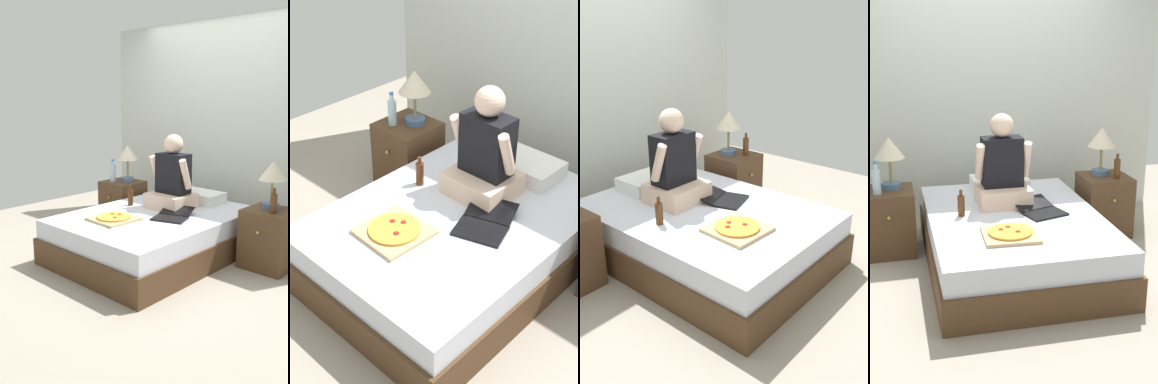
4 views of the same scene
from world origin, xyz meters
TOP-DOWN VIEW (x-y plane):
  - ground_plane at (0.00, 0.00)m, footprint 5.64×5.64m
  - wall_back at (0.00, 1.35)m, footprint 3.64×0.12m
  - bed at (0.00, 0.00)m, footprint 1.42×1.98m
  - nightstand_left at (-1.00, 0.51)m, footprint 0.44×0.47m
  - lamp_on_left_nightstand at (-0.96, 0.56)m, footprint 0.26×0.26m
  - water_bottle at (-1.08, 0.42)m, footprint 0.07×0.07m
  - nightstand_right at (1.00, 0.51)m, footprint 0.44×0.47m
  - lamp_on_right_nightstand at (0.97, 0.56)m, footprint 0.26×0.26m
  - beer_bottle at (1.07, 0.41)m, footprint 0.06×0.06m
  - pillow at (0.03, 0.71)m, footprint 0.52×0.34m
  - person_seated at (-0.03, 0.30)m, footprint 0.47×0.40m
  - laptop at (0.22, -0.01)m, footprint 0.43×0.49m
  - pizza_box at (-0.14, -0.45)m, footprint 0.42×0.42m
  - beer_bottle_on_bed at (-0.42, 0.07)m, footprint 0.06×0.06m

SIDE VIEW (x-z plane):
  - ground_plane at x=0.00m, z-range 0.00..0.00m
  - bed at x=0.00m, z-range 0.00..0.44m
  - nightstand_left at x=-1.00m, z-range 0.00..0.57m
  - nightstand_right at x=1.00m, z-range 0.00..0.57m
  - pizza_box at x=-0.14m, z-range 0.44..0.49m
  - laptop at x=0.22m, z-range 0.43..0.50m
  - pillow at x=0.03m, z-range 0.44..0.56m
  - beer_bottle_on_bed at x=-0.42m, z-range 0.43..0.65m
  - beer_bottle at x=1.07m, z-range 0.55..0.78m
  - water_bottle at x=-1.08m, z-range 0.54..0.82m
  - person_seated at x=-0.03m, z-range 0.34..1.12m
  - lamp_on_left_nightstand at x=-0.96m, z-range 0.67..1.12m
  - lamp_on_right_nightstand at x=0.97m, z-range 0.67..1.12m
  - wall_back at x=0.00m, z-range 0.00..2.50m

